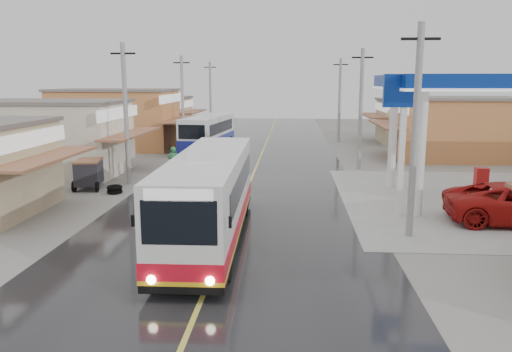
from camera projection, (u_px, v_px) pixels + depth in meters
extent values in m
plane|color=slate|center=(229.00, 232.00, 19.78)|extent=(120.00, 120.00, 0.00)
cube|color=black|center=(256.00, 167.00, 34.47)|extent=(12.00, 90.00, 0.02)
cube|color=#D8CC4C|center=(256.00, 167.00, 34.47)|extent=(0.15, 90.00, 0.01)
cube|color=gray|center=(504.00, 202.00, 24.75)|extent=(16.00, 16.00, 0.03)
cylinder|color=white|center=(393.00, 139.00, 27.52)|extent=(0.44, 0.44, 5.50)
cylinder|color=white|center=(420.00, 155.00, 21.65)|extent=(0.44, 0.44, 5.50)
cube|color=gray|center=(504.00, 200.00, 24.74)|extent=(4.00, 1.20, 0.20)
cube|color=#B21919|center=(481.00, 183.00, 24.66)|extent=(0.60, 0.45, 1.50)
cube|color=white|center=(402.00, 149.00, 21.65)|extent=(0.25, 0.25, 6.00)
cube|color=navy|center=(405.00, 91.00, 21.18)|extent=(1.80, 0.30, 1.40)
cube|color=silver|center=(210.00, 191.00, 18.49)|extent=(2.53, 11.16, 2.73)
cube|color=black|center=(210.00, 229.00, 18.76)|extent=(2.55, 11.18, 0.28)
cube|color=red|center=(210.00, 217.00, 18.67)|extent=(2.57, 11.20, 0.51)
cube|color=gold|center=(210.00, 225.00, 18.73)|extent=(2.58, 11.21, 0.13)
cube|color=black|center=(211.00, 181.00, 18.88)|extent=(2.52, 8.85, 0.93)
cube|color=black|center=(179.00, 222.00, 13.01)|extent=(2.02, 0.16, 1.20)
cube|color=black|center=(226.00, 158.00, 23.81)|extent=(2.02, 0.16, 1.02)
cube|color=white|center=(178.00, 195.00, 12.87)|extent=(1.82, 0.15, 0.32)
cube|color=silver|center=(209.00, 151.00, 18.20)|extent=(1.16, 2.80, 0.28)
cylinder|color=black|center=(159.00, 263.00, 14.98)|extent=(0.34, 1.03, 1.02)
cylinder|color=black|center=(225.00, 265.00, 14.88)|extent=(0.34, 1.03, 1.02)
cylinder|color=black|center=(199.00, 203.00, 22.25)|extent=(0.34, 1.03, 1.02)
cylinder|color=black|center=(244.00, 204.00, 22.15)|extent=(0.34, 1.03, 1.02)
sphere|color=#FFF2CC|center=(151.00, 280.00, 13.28)|extent=(0.26, 0.26, 0.26)
sphere|color=#FFF2CC|center=(210.00, 281.00, 13.20)|extent=(0.26, 0.26, 0.26)
cube|color=black|center=(133.00, 221.00, 13.33)|extent=(0.08, 0.08, 0.32)
cube|color=black|center=(230.00, 222.00, 13.20)|extent=(0.08, 0.08, 0.32)
cube|color=silver|center=(208.00, 131.00, 41.84)|extent=(3.37, 9.16, 2.49)
cube|color=navy|center=(208.00, 141.00, 42.00)|extent=(3.41, 9.20, 0.99)
cube|color=black|center=(208.00, 127.00, 41.77)|extent=(3.24, 7.68, 0.89)
cube|color=black|center=(192.00, 132.00, 37.50)|extent=(2.09, 0.35, 1.09)
cylinder|color=black|center=(184.00, 150.00, 39.19)|extent=(0.41, 1.02, 0.99)
cylinder|color=black|center=(210.00, 151.00, 38.81)|extent=(0.41, 1.02, 0.99)
cylinder|color=black|center=(206.00, 141.00, 45.34)|extent=(0.41, 1.02, 0.99)
cylinder|color=black|center=(229.00, 141.00, 44.95)|extent=(0.41, 1.02, 0.99)
imported|color=black|center=(175.00, 175.00, 28.77)|extent=(0.89, 2.14, 1.10)
imported|color=#287A43|center=(174.00, 162.00, 28.38)|extent=(0.70, 0.49, 1.83)
cube|color=#26262D|center=(89.00, 173.00, 27.56)|extent=(1.59, 2.12, 1.25)
cube|color=brown|center=(88.00, 161.00, 27.43)|extent=(1.64, 2.18, 0.10)
cylinder|color=black|center=(74.00, 186.00, 26.94)|extent=(0.28, 0.60, 0.58)
cylinder|color=black|center=(80.00, 182.00, 28.26)|extent=(0.28, 0.60, 0.58)
cylinder|color=black|center=(97.00, 187.00, 26.90)|extent=(0.22, 0.59, 0.58)
torus|color=black|center=(115.00, 191.00, 26.61)|extent=(0.83, 0.83, 0.21)
torus|color=black|center=(115.00, 187.00, 26.57)|extent=(0.83, 0.83, 0.21)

